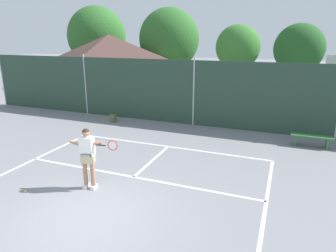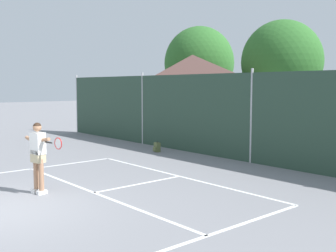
# 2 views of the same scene
# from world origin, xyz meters

# --- Properties ---
(ground_plane) EXTENTS (120.00, 120.00, 0.00)m
(ground_plane) POSITION_xyz_m (0.00, 0.00, 0.00)
(ground_plane) COLOR gray
(court_markings) EXTENTS (8.30, 11.10, 0.01)m
(court_markings) POSITION_xyz_m (0.00, 0.65, 0.00)
(court_markings) COLOR white
(court_markings) RESTS_ON ground
(chainlink_fence) EXTENTS (26.09, 0.09, 3.41)m
(chainlink_fence) POSITION_xyz_m (-0.00, 9.00, 1.63)
(chainlink_fence) COLOR #284233
(chainlink_fence) RESTS_ON ground
(basketball_hoop) EXTENTS (0.90, 0.67, 3.55)m
(basketball_hoop) POSITION_xyz_m (6.35, 10.90, 2.31)
(basketball_hoop) COLOR yellow
(basketball_hoop) RESTS_ON ground
(clubhouse_building) EXTENTS (7.39, 5.87, 4.52)m
(clubhouse_building) POSITION_xyz_m (-7.53, 13.30, 2.34)
(clubhouse_building) COLOR silver
(clubhouse_building) RESTS_ON ground
(treeline_backdrop) EXTENTS (28.02, 4.64, 6.94)m
(treeline_backdrop) POSITION_xyz_m (-3.71, 17.84, 4.06)
(treeline_backdrop) COLOR brown
(treeline_backdrop) RESTS_ON ground
(tennis_player) EXTENTS (1.41, 0.41, 1.85)m
(tennis_player) POSITION_xyz_m (-0.86, 1.37, 1.11)
(tennis_player) COLOR silver
(tennis_player) RESTS_ON ground
(tennis_ball) EXTENTS (0.07, 0.07, 0.07)m
(tennis_ball) POSITION_xyz_m (-2.47, 0.44, 0.03)
(tennis_ball) COLOR #CCE033
(tennis_ball) RESTS_ON ground
(backpack_olive) EXTENTS (0.31, 0.28, 0.46)m
(backpack_olive) POSITION_xyz_m (-4.11, 7.94, 0.19)
(backpack_olive) COLOR #566038
(backpack_olive) RESTS_ON ground
(courtside_bench) EXTENTS (1.60, 0.36, 0.48)m
(courtside_bench) POSITION_xyz_m (5.45, 7.64, 0.36)
(courtside_bench) COLOR #336B38
(courtside_bench) RESTS_ON ground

